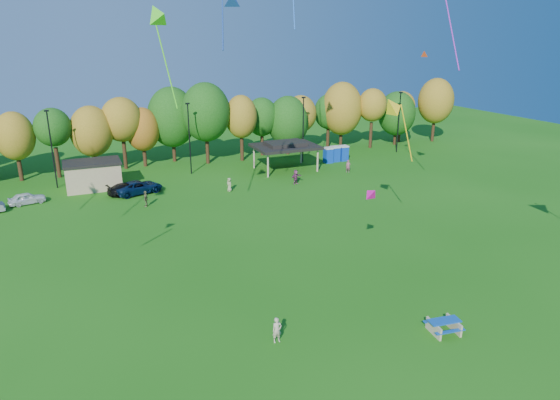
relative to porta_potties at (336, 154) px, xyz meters
name	(u,v)px	position (x,y,z in m)	size (l,w,h in m)	color
ground	(322,343)	(-22.38, -38.36, -1.10)	(160.00, 160.00, 0.00)	#19600F
tree_line	(157,123)	(-23.41, 7.15, 4.82)	(93.57, 10.55, 11.15)	black
lamp_posts	(189,136)	(-20.38, 1.64, 3.80)	(64.50, 0.25, 9.09)	black
utility_building	(93,175)	(-32.38, -0.36, 0.54)	(6.30, 4.30, 3.25)	tan
pavilion	(285,146)	(-8.38, -1.36, 2.13)	(8.20, 6.20, 3.77)	tan
porta_potties	(336,154)	(0.00, 0.00, 0.00)	(3.75, 1.45, 2.18)	#0E3CB7
picnic_table	(444,325)	(-15.17, -40.26, -0.62)	(2.10, 1.81, 0.83)	tan
kite_flyer	(277,330)	(-24.74, -37.21, -0.32)	(0.57, 0.37, 1.56)	#C2AC91
car_a	(27,198)	(-39.31, -3.61, -0.47)	(1.47, 3.65, 1.25)	white
car_c	(139,187)	(-27.89, -4.46, -0.36)	(2.46, 5.33, 1.48)	#0B1F42
car_d	(128,189)	(-29.01, -4.30, -0.43)	(1.86, 4.57, 1.33)	black
far_person_2	(296,177)	(-9.96, -8.01, -0.22)	(1.63, 0.52, 1.76)	#833666
far_person_3	(229,185)	(-18.19, -7.66, -0.31)	(0.77, 0.50, 1.57)	#979868
far_person_4	(348,166)	(-1.40, -5.79, -0.27)	(0.60, 0.39, 1.65)	#A24C68
far_person_5	(146,199)	(-27.85, -9.43, -0.25)	(0.99, 0.41, 1.70)	olive
kite_0	(392,106)	(-11.35, -28.20, 10.75)	(3.45, 1.72, 5.58)	yellow
kite_2	(157,15)	(-28.09, -24.67, 17.22)	(2.26, 4.33, 7.43)	#44DA1D
kite_10	(372,193)	(-15.02, -31.72, 5.20)	(1.05, 1.35, 1.28)	#E00C8F
kite_12	(424,53)	(2.28, -14.56, 14.10)	(1.41, 1.39, 1.14)	red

